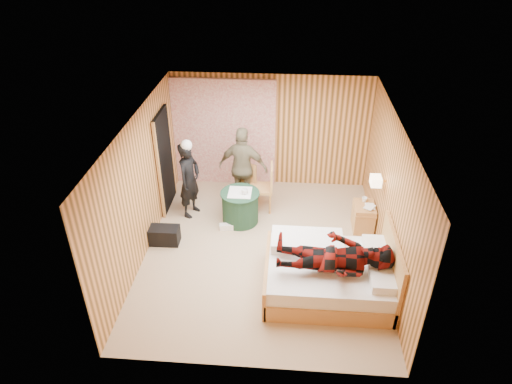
# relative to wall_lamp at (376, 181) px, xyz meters

# --- Properties ---
(floor) EXTENTS (4.20, 5.00, 0.01)m
(floor) POSITION_rel_wall_lamp_xyz_m (-1.92, -0.45, -1.30)
(floor) COLOR tan
(floor) RESTS_ON ground
(ceiling) EXTENTS (4.20, 5.00, 0.01)m
(ceiling) POSITION_rel_wall_lamp_xyz_m (-1.92, -0.45, 1.20)
(ceiling) COLOR white
(ceiling) RESTS_ON wall_back
(wall_back) EXTENTS (4.20, 0.02, 2.50)m
(wall_back) POSITION_rel_wall_lamp_xyz_m (-1.92, 2.05, -0.05)
(wall_back) COLOR #F1A05C
(wall_back) RESTS_ON floor
(wall_left) EXTENTS (0.02, 5.00, 2.50)m
(wall_left) POSITION_rel_wall_lamp_xyz_m (-4.02, -0.45, -0.05)
(wall_left) COLOR #F1A05C
(wall_left) RESTS_ON floor
(wall_right) EXTENTS (0.02, 5.00, 2.50)m
(wall_right) POSITION_rel_wall_lamp_xyz_m (0.18, -0.45, -0.05)
(wall_right) COLOR #F1A05C
(wall_right) RESTS_ON floor
(curtain) EXTENTS (2.20, 0.08, 2.40)m
(curtain) POSITION_rel_wall_lamp_xyz_m (-2.92, 1.98, -0.10)
(curtain) COLOR #EEE7CE
(curtain) RESTS_ON floor
(doorway) EXTENTS (0.06, 0.90, 2.05)m
(doorway) POSITION_rel_wall_lamp_xyz_m (-3.98, 0.95, -0.28)
(doorway) COLOR black
(doorway) RESTS_ON floor
(wall_lamp) EXTENTS (0.26, 0.24, 0.16)m
(wall_lamp) POSITION_rel_wall_lamp_xyz_m (0.00, 0.00, 0.00)
(wall_lamp) COLOR gold
(wall_lamp) RESTS_ON wall_right
(bed) EXTENTS (2.00, 1.56, 1.08)m
(bed) POSITION_rel_wall_lamp_xyz_m (-0.80, -1.33, -0.99)
(bed) COLOR tan
(bed) RESTS_ON floor
(nightstand) EXTENTS (0.40, 0.55, 0.53)m
(nightstand) POSITION_rel_wall_lamp_xyz_m (-0.04, 0.40, -1.03)
(nightstand) COLOR tan
(nightstand) RESTS_ON floor
(round_table) EXTENTS (0.76, 0.76, 0.67)m
(round_table) POSITION_rel_wall_lamp_xyz_m (-2.43, 0.45, -0.96)
(round_table) COLOR #20452E
(round_table) RESTS_ON floor
(chair_far) EXTENTS (0.54, 0.54, 0.93)m
(chair_far) POSITION_rel_wall_lamp_xyz_m (-2.40, 1.06, -0.76)
(chair_far) COLOR tan
(chair_far) RESTS_ON floor
(chair_near) EXTENTS (0.48, 0.48, 1.01)m
(chair_near) POSITION_rel_wall_lamp_xyz_m (-1.96, 0.93, -0.71)
(chair_near) COLOR tan
(chair_near) RESTS_ON floor
(duffel_bag) EXTENTS (0.59, 0.32, 0.33)m
(duffel_bag) POSITION_rel_wall_lamp_xyz_m (-3.77, -0.35, -1.13)
(duffel_bag) COLOR black
(duffel_bag) RESTS_ON floor
(sneaker_left) EXTENTS (0.27, 0.15, 0.11)m
(sneaker_left) POSITION_rel_wall_lamp_xyz_m (-2.56, 0.74, -1.24)
(sneaker_left) COLOR white
(sneaker_left) RESTS_ON floor
(sneaker_right) EXTENTS (0.28, 0.15, 0.12)m
(sneaker_right) POSITION_rel_wall_lamp_xyz_m (-2.67, 0.15, -1.24)
(sneaker_right) COLOR white
(sneaker_right) RESTS_ON floor
(woman_standing) EXTENTS (0.56, 0.67, 1.56)m
(woman_standing) POSITION_rel_wall_lamp_xyz_m (-3.44, 0.65, -0.52)
(woman_standing) COLOR black
(woman_standing) RESTS_ON floor
(man_at_table) EXTENTS (1.07, 0.59, 1.72)m
(man_at_table) POSITION_rel_wall_lamp_xyz_m (-2.43, 1.09, -0.44)
(man_at_table) COLOR #6C6348
(man_at_table) RESTS_ON floor
(man_on_bed) EXTENTS (0.86, 0.67, 1.77)m
(man_on_bed) POSITION_rel_wall_lamp_xyz_m (-0.77, -1.56, -0.33)
(man_on_bed) COLOR #670E09
(man_on_bed) RESTS_ON bed
(book_lower) EXTENTS (0.17, 0.22, 0.02)m
(book_lower) POSITION_rel_wall_lamp_xyz_m (-0.04, 0.35, -0.76)
(book_lower) COLOR white
(book_lower) RESTS_ON nightstand
(book_upper) EXTENTS (0.26, 0.28, 0.02)m
(book_upper) POSITION_rel_wall_lamp_xyz_m (-0.04, 0.35, -0.74)
(book_upper) COLOR white
(book_upper) RESTS_ON nightstand
(cup_nightstand) EXTENTS (0.11, 0.11, 0.09)m
(cup_nightstand) POSITION_rel_wall_lamp_xyz_m (-0.04, 0.53, -0.73)
(cup_nightstand) COLOR white
(cup_nightstand) RESTS_ON nightstand
(cup_table) EXTENTS (0.13, 0.13, 0.10)m
(cup_table) POSITION_rel_wall_lamp_xyz_m (-2.33, 0.40, -0.58)
(cup_table) COLOR white
(cup_table) RESTS_ON round_table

